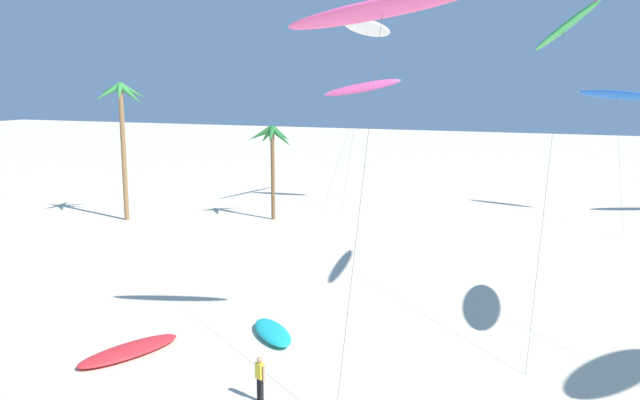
% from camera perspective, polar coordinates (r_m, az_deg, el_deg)
% --- Properties ---
extents(palm_tree_0, '(4.09, 3.96, 10.97)m').
position_cam_1_polar(palm_tree_0, '(54.60, -16.74, 7.56)').
color(palm_tree_0, olive).
rests_on(palm_tree_0, ground).
extents(palm_tree_1, '(3.62, 3.87, 7.59)m').
position_cam_1_polar(palm_tree_1, '(52.76, -4.14, 4.97)').
color(palm_tree_1, brown).
rests_on(palm_tree_1, ground).
extents(flying_kite_3, '(7.03, 6.56, 14.53)m').
position_cam_1_polar(flying_kite_3, '(24.69, 5.41, 16.12)').
color(flying_kite_3, '#EA5193').
rests_on(flying_kite_3, ground).
extents(flying_kite_4, '(5.92, 9.39, 10.58)m').
position_cam_1_polar(flying_kite_4, '(58.76, 24.18, 8.27)').
color(flying_kite_4, blue).
rests_on(flying_kite_4, ground).
extents(flying_kite_5, '(2.38, 9.11, 16.24)m').
position_cam_1_polar(flying_kite_5, '(56.91, 4.19, 14.58)').
color(flying_kite_5, white).
rests_on(flying_kite_5, ground).
extents(flying_kite_6, '(4.05, 12.25, 14.58)m').
position_cam_1_polar(flying_kite_6, '(32.80, 20.31, 13.75)').
color(flying_kite_6, green).
rests_on(flying_kite_6, ground).
extents(flying_kite_9, '(7.29, 3.13, 11.61)m').
position_cam_1_polar(flying_kite_9, '(58.90, 3.58, 9.64)').
color(flying_kite_9, '#EA5193').
rests_on(flying_kite_9, ground).
extents(grounded_kite_0, '(3.28, 3.37, 0.42)m').
position_cam_1_polar(grounded_kite_0, '(29.28, -4.11, -11.30)').
color(grounded_kite_0, '#19B2B7').
rests_on(grounded_kite_0, ground).
extents(grounded_kite_1, '(2.90, 4.73, 0.33)m').
position_cam_1_polar(grounded_kite_1, '(28.56, -16.12, -12.34)').
color(grounded_kite_1, red).
rests_on(grounded_kite_1, ground).
extents(person_foreground_walker, '(0.47, 0.30, 1.64)m').
position_cam_1_polar(person_foreground_walker, '(23.59, -5.19, -14.96)').
color(person_foreground_walker, black).
rests_on(person_foreground_walker, ground).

